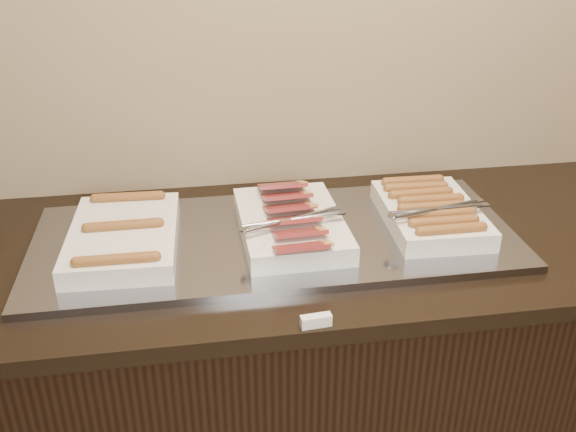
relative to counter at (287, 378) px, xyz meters
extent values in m
cube|color=#9E896B|center=(0.00, 0.37, 0.95)|extent=(6.00, 0.05, 2.80)
cube|color=black|center=(0.00, 0.00, -0.02)|extent=(2.00, 0.70, 0.86)
cube|color=black|center=(0.00, 0.00, 0.43)|extent=(2.06, 0.76, 0.04)
cube|color=gray|center=(-0.03, 0.00, 0.46)|extent=(1.20, 0.50, 0.02)
cube|color=silver|center=(-0.40, 0.00, 0.49)|extent=(0.27, 0.39, 0.05)
cylinder|color=brown|center=(-0.40, -0.16, 0.52)|extent=(0.17, 0.03, 0.03)
cylinder|color=brown|center=(-0.40, 0.00, 0.52)|extent=(0.17, 0.03, 0.03)
cylinder|color=brown|center=(-0.39, 0.16, 0.52)|extent=(0.17, 0.03, 0.03)
cube|color=silver|center=(0.01, 0.00, 0.49)|extent=(0.26, 0.38, 0.05)
cube|color=#953430|center=(0.01, -0.15, 0.52)|extent=(0.13, 0.09, 0.04)
cube|color=#953430|center=(0.01, -0.09, 0.52)|extent=(0.13, 0.09, 0.04)
cube|color=#953430|center=(0.01, -0.03, 0.52)|extent=(0.13, 0.10, 0.04)
cube|color=#953430|center=(0.01, 0.03, 0.53)|extent=(0.13, 0.10, 0.04)
cube|color=#953430|center=(0.01, 0.09, 0.53)|extent=(0.13, 0.09, 0.04)
cube|color=#953430|center=(0.01, 0.15, 0.53)|extent=(0.13, 0.09, 0.04)
cube|color=silver|center=(0.38, 0.00, 0.49)|extent=(0.24, 0.35, 0.05)
cylinder|color=brown|center=(0.37, -0.14, 0.52)|extent=(0.15, 0.03, 0.03)
cylinder|color=brown|center=(0.37, -0.10, 0.52)|extent=(0.15, 0.03, 0.03)
cylinder|color=brown|center=(0.38, -0.06, 0.52)|extent=(0.15, 0.03, 0.03)
cylinder|color=brown|center=(0.37, -0.02, 0.52)|extent=(0.15, 0.03, 0.03)
cylinder|color=brown|center=(0.38, 0.02, 0.52)|extent=(0.15, 0.03, 0.03)
cylinder|color=brown|center=(0.37, 0.06, 0.52)|extent=(0.15, 0.03, 0.03)
cylinder|color=brown|center=(0.37, 0.10, 0.52)|extent=(0.15, 0.03, 0.03)
cylinder|color=brown|center=(0.37, 0.14, 0.52)|extent=(0.15, 0.03, 0.03)
cube|color=silver|center=(0.00, -0.36, 0.46)|extent=(0.07, 0.02, 0.03)
camera|label=1|loc=(-0.22, -1.40, 1.24)|focal=40.00mm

